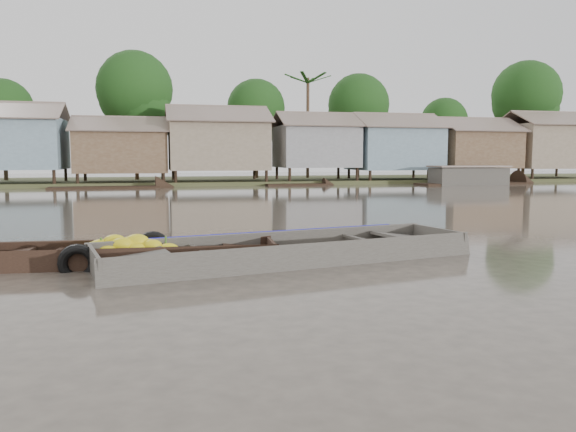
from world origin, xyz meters
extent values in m
plane|color=#443D34|center=(0.00, 0.00, 0.00)|extent=(120.00, 120.00, 0.00)
cube|color=#384723|center=(0.00, 33.00, 0.00)|extent=(120.00, 12.00, 0.50)
cube|color=slate|center=(-10.50, 29.50, 2.70)|extent=(6.20, 5.20, 3.20)
cube|color=brown|center=(-10.50, 28.10, 4.75)|extent=(6.60, 3.02, 1.28)
cube|color=brown|center=(-10.50, 30.90, 4.75)|extent=(6.60, 3.02, 1.28)
cube|color=brown|center=(-3.80, 29.50, 2.20)|extent=(5.80, 4.60, 2.70)
cube|color=brown|center=(-3.80, 28.26, 4.00)|extent=(6.20, 2.67, 1.14)
cube|color=brown|center=(-3.80, 30.74, 4.00)|extent=(6.20, 2.67, 1.14)
cube|color=#7E6C57|center=(2.50, 29.50, 2.65)|extent=(6.50, 5.30, 3.30)
cube|color=brown|center=(2.50, 28.07, 4.75)|extent=(6.90, 3.08, 1.31)
cube|color=brown|center=(2.50, 30.93, 4.75)|extent=(6.90, 3.08, 1.31)
cube|color=gray|center=(9.50, 29.50, 2.60)|extent=(5.40, 4.70, 2.90)
cube|color=brown|center=(9.50, 28.23, 4.50)|extent=(5.80, 2.73, 1.17)
cube|color=brown|center=(9.50, 30.77, 4.50)|extent=(5.80, 2.73, 1.17)
cube|color=slate|center=(15.50, 29.50, 2.50)|extent=(6.00, 5.00, 3.10)
cube|color=brown|center=(15.50, 28.15, 4.50)|extent=(6.40, 2.90, 1.24)
cube|color=brown|center=(15.50, 30.85, 4.50)|extent=(6.40, 2.90, 1.24)
cube|color=brown|center=(22.00, 29.50, 2.45)|extent=(5.70, 4.90, 2.80)
cube|color=brown|center=(22.00, 28.18, 4.30)|extent=(6.10, 2.85, 1.21)
cube|color=brown|center=(22.00, 30.82, 4.30)|extent=(6.10, 2.85, 1.21)
cube|color=#7E6C57|center=(28.50, 29.50, 2.70)|extent=(6.30, 5.10, 3.40)
cube|color=brown|center=(28.50, 28.12, 4.85)|extent=(6.70, 2.96, 1.26)
cube|color=brown|center=(28.50, 30.88, 4.85)|extent=(6.70, 2.96, 1.26)
cylinder|color=#473323|center=(-12.00, 34.00, 2.45)|extent=(0.28, 0.28, 4.90)
sphere|color=#1B3C13|center=(-12.00, 34.00, 5.25)|extent=(4.20, 4.20, 4.20)
cylinder|color=#473323|center=(-3.00, 33.00, 3.15)|extent=(0.28, 0.28, 6.30)
sphere|color=#1B3C13|center=(-3.00, 33.00, 6.75)|extent=(5.40, 5.40, 5.40)
cylinder|color=#473323|center=(6.00, 34.00, 2.62)|extent=(0.28, 0.28, 5.25)
sphere|color=#1B3C13|center=(6.00, 34.00, 5.62)|extent=(4.50, 4.50, 4.50)
cylinder|color=#473323|center=(14.00, 33.00, 2.80)|extent=(0.28, 0.28, 5.60)
sphere|color=#1B3C13|center=(14.00, 33.00, 6.00)|extent=(4.80, 4.80, 4.80)
cylinder|color=#473323|center=(22.00, 34.00, 2.27)|extent=(0.28, 0.28, 4.55)
sphere|color=#1B3C13|center=(22.00, 34.00, 4.88)|extent=(3.90, 3.90, 3.90)
cylinder|color=#473323|center=(29.00, 33.00, 3.32)|extent=(0.28, 0.28, 6.65)
sphere|color=#1B3C13|center=(29.00, 33.00, 7.12)|extent=(5.70, 5.70, 5.70)
cylinder|color=#473323|center=(10.00, 33.50, 4.00)|extent=(0.24, 0.24, 8.00)
cube|color=black|center=(-2.18, 0.88, -0.08)|extent=(5.15, 1.32, 0.08)
cube|color=black|center=(-2.14, 1.43, 0.12)|extent=(5.21, 0.49, 0.48)
cube|color=black|center=(-2.22, 0.32, 0.12)|extent=(5.21, 0.49, 0.48)
cube|color=black|center=(0.36, 0.70, 0.12)|extent=(0.14, 1.13, 0.46)
cube|color=black|center=(-0.08, 0.73, 0.18)|extent=(0.95, 1.03, 0.18)
cube|color=black|center=(-4.28, 1.02, 0.18)|extent=(0.95, 1.03, 0.18)
cube|color=black|center=(-3.40, 0.96, 0.22)|extent=(0.17, 1.09, 0.05)
cube|color=black|center=(-0.96, 0.79, 0.22)|extent=(0.17, 1.09, 0.05)
ellipsoid|color=yellow|center=(-2.65, 0.96, 0.31)|extent=(0.44, 0.32, 0.26)
ellipsoid|color=yellow|center=(-2.52, 0.65, 0.27)|extent=(0.34, 0.24, 0.20)
ellipsoid|color=yellow|center=(-2.96, 0.89, 0.21)|extent=(0.44, 0.32, 0.26)
ellipsoid|color=yellow|center=(-2.81, 0.65, 0.15)|extent=(0.42, 0.31, 0.25)
ellipsoid|color=yellow|center=(-1.85, 0.80, 0.32)|extent=(0.40, 0.29, 0.24)
ellipsoid|color=yellow|center=(-3.01, 0.63, 0.11)|extent=(0.35, 0.25, 0.20)
ellipsoid|color=yellow|center=(-2.03, 0.70, 0.27)|extent=(0.38, 0.27, 0.22)
ellipsoid|color=yellow|center=(-1.43, 1.02, 0.23)|extent=(0.43, 0.31, 0.25)
ellipsoid|color=yellow|center=(-2.28, 0.74, 0.36)|extent=(0.41, 0.30, 0.24)
ellipsoid|color=yellow|center=(-1.89, 1.20, 0.20)|extent=(0.36, 0.26, 0.21)
ellipsoid|color=yellow|center=(-1.92, 1.17, 0.21)|extent=(0.38, 0.27, 0.22)
ellipsoid|color=yellow|center=(-2.85, 0.65, 0.17)|extent=(0.43, 0.31, 0.25)
ellipsoid|color=yellow|center=(-2.79, 0.73, 0.21)|extent=(0.39, 0.28, 0.23)
ellipsoid|color=yellow|center=(-2.38, 0.82, 0.31)|extent=(0.41, 0.29, 0.24)
ellipsoid|color=yellow|center=(-2.38, 1.01, 0.29)|extent=(0.38, 0.28, 0.23)
ellipsoid|color=yellow|center=(-2.03, 0.83, 0.39)|extent=(0.44, 0.32, 0.26)
ellipsoid|color=yellow|center=(-2.22, 0.99, 0.31)|extent=(0.41, 0.30, 0.24)
ellipsoid|color=yellow|center=(-3.04, 0.89, 0.13)|extent=(0.34, 0.24, 0.20)
ellipsoid|color=yellow|center=(-2.87, 0.75, 0.21)|extent=(0.44, 0.32, 0.26)
ellipsoid|color=yellow|center=(-2.76, 0.97, 0.29)|extent=(0.37, 0.27, 0.22)
ellipsoid|color=yellow|center=(-2.32, 1.07, 0.28)|extent=(0.39, 0.28, 0.23)
ellipsoid|color=yellow|center=(-2.42, 0.94, 0.39)|extent=(0.41, 0.30, 0.24)
ellipsoid|color=yellow|center=(-2.15, 0.96, 0.37)|extent=(0.33, 0.24, 0.20)
ellipsoid|color=yellow|center=(-1.57, 1.09, 0.19)|extent=(0.38, 0.27, 0.22)
ellipsoid|color=yellow|center=(-2.11, 0.56, 0.18)|extent=(0.35, 0.26, 0.21)
ellipsoid|color=yellow|center=(-2.12, 0.78, 0.31)|extent=(0.39, 0.28, 0.23)
ellipsoid|color=yellow|center=(-2.30, 1.11, 0.25)|extent=(0.35, 0.26, 0.21)
ellipsoid|color=yellow|center=(-2.42, 1.16, 0.28)|extent=(0.34, 0.25, 0.20)
ellipsoid|color=yellow|center=(-1.77, 0.70, 0.34)|extent=(0.34, 0.25, 0.20)
ellipsoid|color=yellow|center=(-3.02, 1.05, 0.19)|extent=(0.40, 0.29, 0.23)
ellipsoid|color=yellow|center=(-1.50, 0.70, 0.24)|extent=(0.40, 0.29, 0.24)
ellipsoid|color=yellow|center=(-1.32, 0.50, 0.15)|extent=(0.36, 0.26, 0.21)
cylinder|color=#3F6626|center=(-2.64, 0.91, 0.39)|extent=(0.04, 0.04, 0.17)
cylinder|color=#3F6626|center=(-2.00, 0.86, 0.39)|extent=(0.04, 0.04, 0.17)
cylinder|color=#3F6626|center=(-1.54, 0.83, 0.39)|extent=(0.04, 0.04, 0.17)
torus|color=black|center=(-1.77, 1.48, 0.14)|extent=(0.70, 0.21, 0.69)
torus|color=black|center=(-2.96, 0.30, 0.14)|extent=(0.66, 0.21, 0.65)
cube|color=#3F3B36|center=(0.65, 0.50, -0.08)|extent=(6.90, 2.75, 0.08)
cube|color=#3F3B36|center=(0.49, 1.31, 0.15)|extent=(6.79, 1.51, 0.55)
cube|color=#3F3B36|center=(0.81, -0.31, 0.15)|extent=(6.79, 1.51, 0.55)
cube|color=#3F3B36|center=(3.95, 1.16, 0.15)|extent=(0.39, 1.66, 0.52)
cube|color=#3F3B36|center=(3.38, 1.05, 0.22)|extent=(1.43, 1.65, 0.22)
cube|color=#3F3B36|center=(-2.66, -0.16, 0.15)|extent=(0.39, 1.66, 0.52)
cube|color=#3F3B36|center=(-2.08, -0.05, 0.22)|extent=(1.43, 1.65, 0.22)
cube|color=#3F3B36|center=(-0.93, 0.18, 0.26)|extent=(0.42, 1.60, 0.05)
cube|color=#3F3B36|center=(2.23, 0.82, 0.26)|extent=(0.42, 1.60, 0.05)
cube|color=#665E54|center=(0.65, 0.50, -0.04)|extent=(5.29, 2.30, 0.02)
cube|color=#0F109D|center=(0.48, 1.36, 0.37)|extent=(5.48, 1.18, 0.14)
torus|color=olive|center=(2.09, 0.51, -0.02)|extent=(0.38, 0.38, 0.05)
torus|color=olive|center=(2.09, 0.51, 0.02)|extent=(0.31, 0.31, 0.05)
cube|color=black|center=(7.39, 26.61, -0.05)|extent=(4.10, 1.03, 0.35)
cube|color=black|center=(-4.65, 25.82, -0.05)|extent=(6.44, 1.61, 0.35)
cube|color=black|center=(19.51, 25.26, -0.05)|extent=(8.36, 2.62, 0.35)
cube|color=black|center=(19.00, 25.00, 0.55)|extent=(5.00, 2.00, 1.20)
camera|label=1|loc=(-1.68, -9.29, 1.87)|focal=35.00mm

